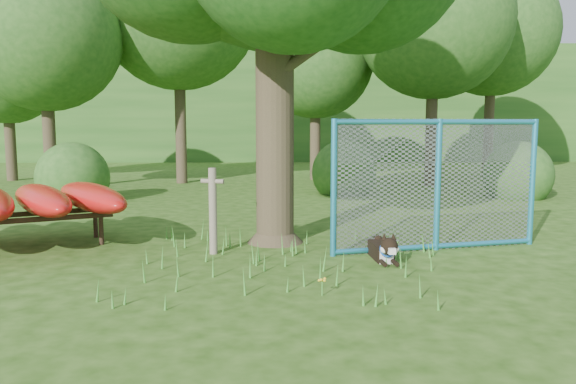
{
  "coord_description": "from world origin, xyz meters",
  "views": [
    {
      "loc": [
        -0.03,
        -6.6,
        1.95
      ],
      "look_at": [
        0.2,
        1.2,
        1.0
      ],
      "focal_mm": 35.0,
      "sensor_mm": 36.0,
      "label": 1
    }
  ],
  "objects": [
    {
      "name": "ground",
      "position": [
        0.0,
        0.0,
        0.0
      ],
      "size": [
        80.0,
        80.0,
        0.0
      ],
      "primitive_type": "plane",
      "color": "#21440D",
      "rests_on": "ground"
    },
    {
      "name": "wooden_post",
      "position": [
        -0.91,
        1.73,
        0.69
      ],
      "size": [
        0.36,
        0.16,
        1.3
      ],
      "rotation": [
        0.0,
        0.0,
        -0.25
      ],
      "color": "#6D6151",
      "rests_on": "ground"
    },
    {
      "name": "kayak_rack",
      "position": [
        -4.04,
        2.22,
        0.74
      ],
      "size": [
        4.07,
        3.67,
        0.97
      ],
      "rotation": [
        0.0,
        0.0,
        0.43
      ],
      "color": "black",
      "rests_on": "ground"
    },
    {
      "name": "husky_dog",
      "position": [
        1.57,
        1.19,
        0.16
      ],
      "size": [
        0.3,
        1.05,
        0.46
      ],
      "rotation": [
        0.0,
        0.0,
        0.07
      ],
      "color": "black",
      "rests_on": "ground"
    },
    {
      "name": "fence_section",
      "position": [
        2.53,
        1.89,
        1.02
      ],
      "size": [
        3.4,
        0.85,
        3.38
      ],
      "rotation": [
        0.0,
        0.0,
        0.22
      ],
      "color": "teal",
      "rests_on": "ground"
    },
    {
      "name": "wildflower_clump",
      "position": [
        0.54,
        -0.41,
        0.17
      ],
      "size": [
        0.1,
        0.08,
        0.21
      ],
      "rotation": [
        0.0,
        0.0,
        0.22
      ],
      "color": "#459530",
      "rests_on": "ground"
    },
    {
      "name": "bg_tree_a",
      "position": [
        -6.5,
        10.0,
        4.48
      ],
      "size": [
        4.4,
        4.4,
        6.7
      ],
      "color": "#362C1D",
      "rests_on": "ground"
    },
    {
      "name": "bg_tree_b",
      "position": [
        -3.0,
        12.0,
        5.61
      ],
      "size": [
        5.2,
        5.2,
        8.22
      ],
      "color": "#362C1D",
      "rests_on": "ground"
    },
    {
      "name": "bg_tree_c",
      "position": [
        1.5,
        13.0,
        4.11
      ],
      "size": [
        4.0,
        4.0,
        6.12
      ],
      "color": "#362C1D",
      "rests_on": "ground"
    },
    {
      "name": "bg_tree_d",
      "position": [
        5.0,
        11.0,
        5.08
      ],
      "size": [
        4.8,
        4.8,
        7.5
      ],
      "color": "#362C1D",
      "rests_on": "ground"
    },
    {
      "name": "bg_tree_e",
      "position": [
        8.0,
        14.0,
        5.23
      ],
      "size": [
        4.6,
        4.6,
        7.55
      ],
      "color": "#362C1D",
      "rests_on": "ground"
    },
    {
      "name": "bg_tree_f",
      "position": [
        -9.0,
        13.0,
        3.73
      ],
      "size": [
        3.6,
        3.6,
        5.55
      ],
      "color": "#362C1D",
      "rests_on": "ground"
    },
    {
      "name": "shrub_left",
      "position": [
        -5.0,
        7.5,
        0.0
      ],
      "size": [
        1.8,
        1.8,
        1.8
      ],
      "primitive_type": "sphere",
      "color": "#25531B",
      "rests_on": "ground"
    },
    {
      "name": "shrub_right",
      "position": [
        6.5,
        8.0,
        0.0
      ],
      "size": [
        1.8,
        1.8,
        1.8
      ],
      "primitive_type": "sphere",
      "color": "#25531B",
      "rests_on": "ground"
    },
    {
      "name": "shrub_mid",
      "position": [
        2.0,
        9.0,
        0.0
      ],
      "size": [
        1.8,
        1.8,
        1.8
      ],
      "primitive_type": "sphere",
      "color": "#25531B",
      "rests_on": "ground"
    },
    {
      "name": "wooded_hillside",
      "position": [
        0.0,
        28.0,
        3.0
      ],
      "size": [
        80.0,
        12.0,
        6.0
      ],
      "primitive_type": "cube",
      "color": "#25531B",
      "rests_on": "ground"
    }
  ]
}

